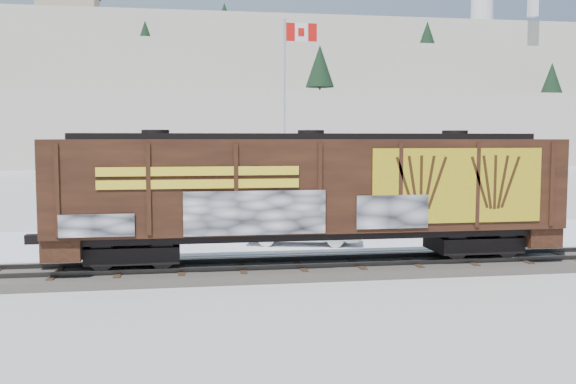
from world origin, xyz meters
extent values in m
plane|color=white|center=(0.00, 0.00, 0.00)|extent=(500.00, 500.00, 0.00)
cube|color=#59544C|center=(0.00, 0.00, 0.14)|extent=(50.00, 3.40, 0.28)
cube|color=#33302D|center=(0.00, -0.72, 0.35)|extent=(50.00, 0.10, 0.15)
cube|color=#33302D|center=(0.00, 0.72, 0.35)|extent=(50.00, 0.10, 0.15)
cube|color=white|center=(0.00, 7.50, 0.01)|extent=(40.00, 8.00, 0.03)
cube|color=white|center=(0.00, 95.00, 6.00)|extent=(360.00, 40.00, 12.00)
cube|color=white|center=(0.00, 125.00, 12.00)|extent=(360.00, 40.00, 24.00)
cube|color=white|center=(0.00, 160.00, 17.50)|extent=(360.00, 50.00, 35.00)
cone|color=black|center=(22.00, 90.00, 17.31)|extent=(5.04, 5.04, 7.38)
cone|color=black|center=(70.00, 96.00, 16.43)|extent=(4.20, 4.20, 6.15)
cone|color=black|center=(-10.00, 128.00, 28.13)|extent=(3.92, 3.92, 5.74)
cone|color=black|center=(55.00, 124.00, 28.72)|extent=(4.48, 4.48, 6.56)
cone|color=black|center=(10.00, 162.00, 39.43)|extent=(4.20, 4.20, 6.15)
cube|color=tan|center=(-32.00, 162.00, 39.00)|extent=(15.00, 12.00, 8.00)
cube|color=black|center=(-3.55, 0.00, 0.88)|extent=(3.00, 2.00, 0.90)
cube|color=black|center=(8.40, 0.00, 0.88)|extent=(3.00, 2.00, 0.90)
cylinder|color=black|center=(-4.50, -0.78, 0.88)|extent=(0.90, 0.12, 0.90)
cube|color=black|center=(2.42, 0.00, 1.41)|extent=(17.36, 2.40, 0.25)
cube|color=#3A1D0F|center=(2.42, 0.00, 3.06)|extent=(17.36, 3.00, 3.07)
cube|color=black|center=(2.42, 0.00, 4.70)|extent=(15.97, 0.90, 0.20)
cube|color=#B99F16|center=(7.11, -1.54, 3.06)|extent=(5.90, 0.03, 2.49)
cube|color=gold|center=(-1.39, -1.54, 3.41)|extent=(6.25, 0.02, 0.70)
cube|color=silver|center=(0.34, -1.55, 2.28)|extent=(4.51, 0.03, 1.40)
cylinder|color=silver|center=(3.73, 14.15, 0.10)|extent=(0.90, 0.90, 0.20)
cylinder|color=silver|center=(3.73, 14.15, 5.61)|extent=(0.14, 0.14, 11.23)
cube|color=red|center=(4.08, 14.15, 10.53)|extent=(0.50, 0.07, 1.00)
cube|color=white|center=(4.68, 14.15, 10.53)|extent=(0.70, 0.09, 1.00)
cube|color=red|center=(5.33, 14.15, 10.53)|extent=(0.50, 0.07, 1.00)
imported|color=silver|center=(-1.71, 7.64, 0.77)|extent=(4.66, 2.74, 1.49)
imported|color=silver|center=(3.19, 5.58, 0.86)|extent=(5.28, 2.88, 1.65)
imported|color=black|center=(8.26, 7.85, 0.70)|extent=(4.93, 2.77, 1.35)
camera|label=1|loc=(-1.88, -21.55, 4.63)|focal=40.00mm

